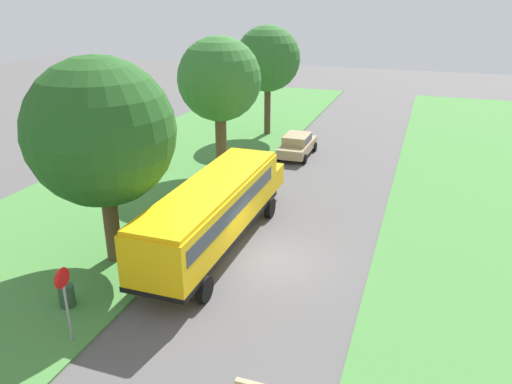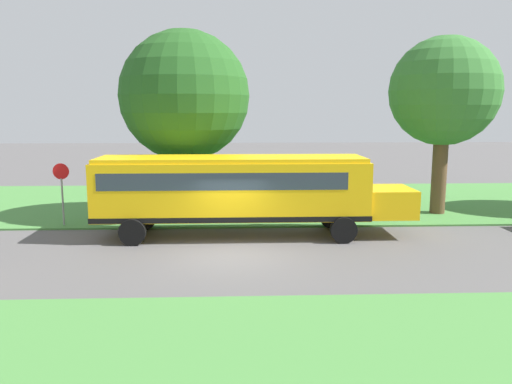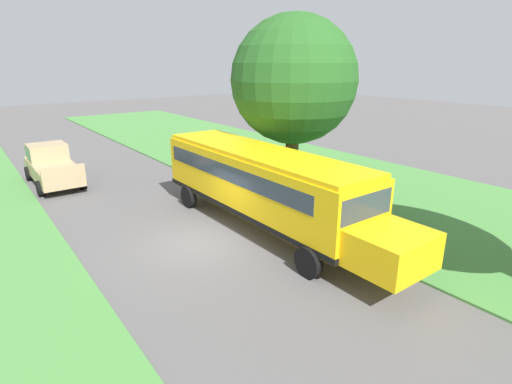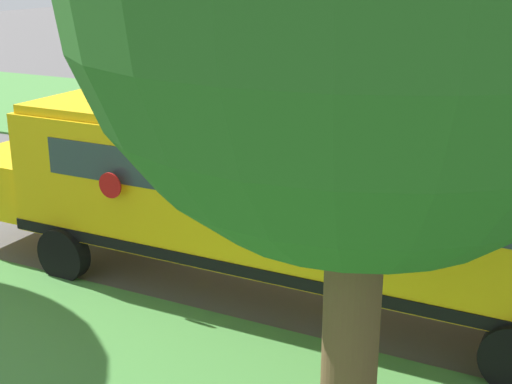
% 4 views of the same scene
% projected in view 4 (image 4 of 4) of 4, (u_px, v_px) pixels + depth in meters
% --- Properties ---
extents(ground_plane, '(120.00, 120.00, 0.00)m').
position_uv_depth(ground_plane, '(356.00, 245.00, 14.69)').
color(ground_plane, '#565454').
extents(grass_far_side, '(10.00, 80.00, 0.07)m').
position_uv_depth(grass_far_side, '(452.00, 147.00, 22.31)').
color(grass_far_side, '#47843D').
rests_on(grass_far_side, ground).
extents(school_bus, '(2.84, 12.42, 3.16)m').
position_uv_depth(school_bus, '(289.00, 191.00, 11.91)').
color(school_bus, yellow).
rests_on(school_bus, ground).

